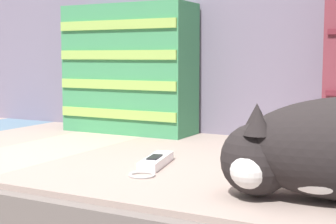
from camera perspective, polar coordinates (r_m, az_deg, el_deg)
The scene contains 3 objects.
sofa_backrest at distance 1.51m, azimuth 4.49°, elevation 8.30°, with size 1.96×0.14×0.54m.
throw_pillow_striped at distance 1.47m, azimuth -4.35°, elevation 4.75°, with size 0.38×0.14×0.36m.
game_remote_near at distance 1.02m, azimuth -1.45°, elevation -5.58°, with size 0.08×0.19×0.02m.
Camera 1 is at (0.61, -0.90, 0.62)m, focal length 55.00 mm.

